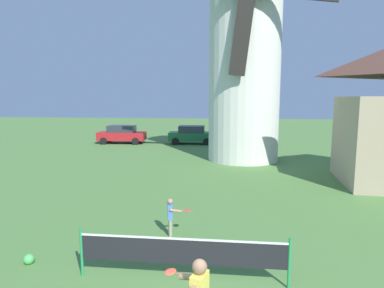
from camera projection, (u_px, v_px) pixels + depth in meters
name	position (u px, v px, depth m)	size (l,w,h in m)	color
windmill	(245.00, 52.00, 20.21)	(9.43, 5.12, 14.54)	silver
tennis_net	(182.00, 252.00, 6.98)	(4.54, 0.06, 1.10)	#238E4C
player_far	(171.00, 215.00, 9.37)	(0.72, 0.36, 1.10)	#9E937F
stray_ball	(29.00, 259.00, 7.80)	(0.25, 0.25, 0.25)	#4CB259
parked_car_red	(122.00, 134.00, 28.65)	(4.14, 2.04, 1.56)	red
parked_car_green	(192.00, 134.00, 28.38)	(3.97, 2.00, 1.56)	#1E6638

